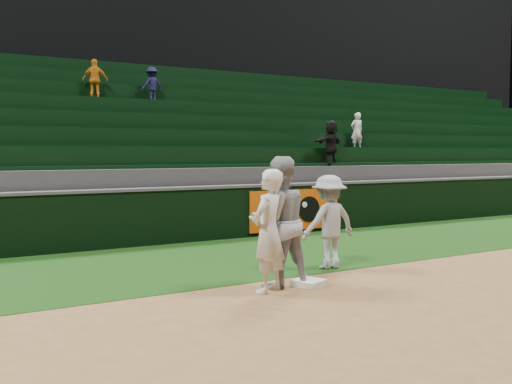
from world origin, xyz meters
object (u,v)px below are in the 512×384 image
at_px(first_baseman, 269,231).
at_px(first_base, 309,283).
at_px(baserunner, 279,222).
at_px(base_coach, 329,222).

bearing_deg(first_baseman, first_base, 153.01).
relative_size(first_base, first_baseman, 0.23).
relative_size(first_baseman, baserunner, 0.91).
xyz_separation_m(first_base, baserunner, (-0.42, 0.20, 0.93)).
bearing_deg(first_base, first_baseman, -178.15).
bearing_deg(first_base, base_coach, 40.12).
xyz_separation_m(first_base, first_baseman, (-0.74, -0.02, 0.85)).
xyz_separation_m(first_base, base_coach, (1.05, 0.88, 0.77)).
xyz_separation_m(first_baseman, baserunner, (0.32, 0.22, 0.09)).
xyz_separation_m(first_baseman, base_coach, (1.78, 0.91, -0.07)).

